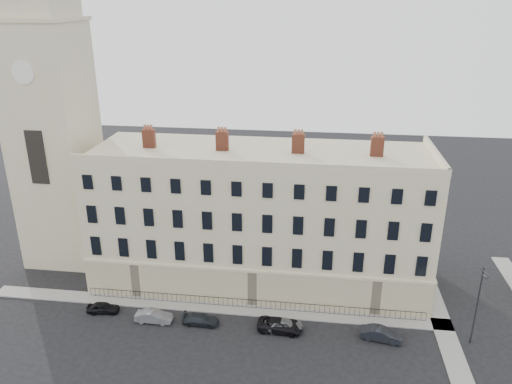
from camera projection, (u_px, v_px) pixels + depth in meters
The scene contains 13 objects.
ground at pixel (308, 347), 46.01m from camera, with size 160.00×160.00×0.00m, color black.
terrace at pixel (260, 217), 55.07m from camera, with size 36.22×12.22×17.00m.
church_tower at pixel (50, 107), 55.81m from camera, with size 8.00×8.13×44.00m.
pavement_terrace at pixel (213, 307), 51.82m from camera, with size 48.00×2.00×0.12m, color gray.
pavement_east_return at pixel (436, 307), 51.81m from camera, with size 2.00×24.00×0.12m, color gray.
railings at pixel (252, 304), 51.53m from camera, with size 35.00×0.04×0.96m.
car_a at pixel (103, 308), 50.90m from camera, with size 1.30×3.24×1.10m, color black.
car_b at pixel (154, 316), 49.41m from camera, with size 1.28×3.68×1.21m, color slate.
car_c at pixel (201, 319), 49.07m from camera, with size 1.48×3.64×1.06m, color #1F242A.
car_d at pixel (280, 325), 48.07m from camera, with size 2.03×4.41×1.23m, color black.
car_e at pixel (284, 325), 48.05m from camera, with size 1.53×3.81×1.30m, color slate.
car_f at pixel (381, 334), 46.74m from camera, with size 1.34×3.86×1.27m, color black.
streetlamp at pixel (478, 303), 44.85m from camera, with size 0.52×1.72×8.05m.
Camera 1 is at (0.15, -37.99, 30.02)m, focal length 35.00 mm.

